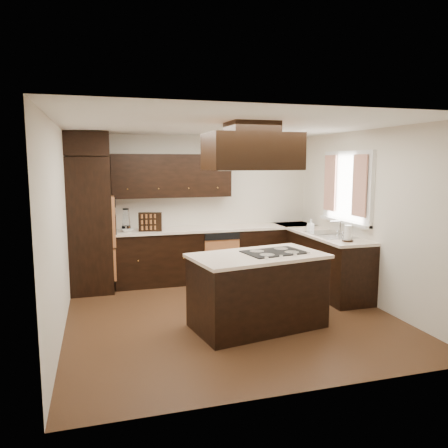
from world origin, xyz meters
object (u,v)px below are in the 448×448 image
at_px(oven_column, 90,225).
at_px(spice_rack, 150,222).
at_px(range_hood, 251,152).
at_px(island, 257,292).

xyz_separation_m(oven_column, spice_rack, (0.94, -0.01, 0.02)).
bearing_deg(range_hood, island, 24.66).
distance_m(oven_column, spice_rack, 0.94).
bearing_deg(range_hood, oven_column, 129.74).
xyz_separation_m(island, range_hood, (-0.11, -0.05, 1.72)).
distance_m(oven_column, range_hood, 3.13).
distance_m(island, spice_rack, 2.51).
relative_size(island, range_hood, 1.49).
xyz_separation_m(island, spice_rack, (-1.05, 2.19, 0.64)).
bearing_deg(spice_rack, range_hood, -53.25).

